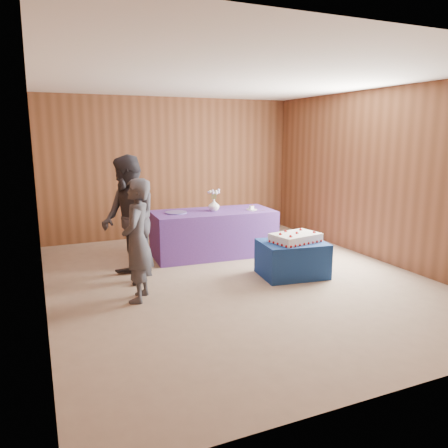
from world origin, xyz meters
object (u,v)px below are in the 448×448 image
guest_left (137,241)px  guest_right (129,220)px  cake_table (292,259)px  vase (214,205)px  sheet_cake (296,238)px  serving_table (213,233)px

guest_left → guest_right: size_ratio=0.86×
cake_table → guest_left: size_ratio=0.60×
vase → sheet_cake: bearing=-67.0°
cake_table → guest_right: size_ratio=0.52×
sheet_cake → vase: (-0.64, 1.50, 0.29)m
vase → guest_left: guest_left is taller
cake_table → guest_left: bearing=-171.2°
guest_left → guest_right: 0.74m
sheet_cake → serving_table: bearing=103.2°
cake_table → vase: vase is taller
sheet_cake → vase: bearing=102.5°
guest_right → guest_left: bearing=-13.2°
vase → guest_right: 1.77m
cake_table → guest_right: bearing=170.1°
cake_table → vase: size_ratio=4.67×
serving_table → guest_right: guest_right is taller
sheet_cake → guest_left: 2.27m
cake_table → serving_table: size_ratio=0.45×
cake_table → serving_table: serving_table is taller
cake_table → sheet_cake: (0.04, -0.01, 0.31)m
sheet_cake → guest_right: (-2.21, 0.69, 0.31)m
cake_table → vase: 1.71m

